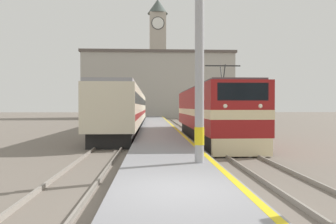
{
  "coord_description": "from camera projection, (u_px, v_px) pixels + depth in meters",
  "views": [
    {
      "loc": [
        -0.64,
        -7.45,
        2.33
      ],
      "look_at": [
        0.76,
        20.12,
        1.88
      ],
      "focal_mm": 35.0,
      "sensor_mm": 36.0,
      "label": 1
    }
  ],
  "objects": [
    {
      "name": "ground_plane",
      "position": [
        157.0,
        127.0,
        37.47
      ],
      "size": [
        200.0,
        200.0,
        0.0
      ],
      "primitive_type": "plane",
      "color": "#70665B"
    },
    {
      "name": "platform",
      "position": [
        158.0,
        128.0,
        32.47
      ],
      "size": [
        3.23,
        140.0,
        0.45
      ],
      "color": "gray",
      "rests_on": "ground"
    },
    {
      "name": "rail_track_near",
      "position": [
        192.0,
        130.0,
        32.65
      ],
      "size": [
        2.83,
        140.0,
        0.16
      ],
      "color": "#70665B",
      "rests_on": "ground"
    },
    {
      "name": "rail_track_far",
      "position": [
        128.0,
        130.0,
        32.33
      ],
      "size": [
        2.84,
        140.0,
        0.16
      ],
      "color": "#70665B",
      "rests_on": "ground"
    },
    {
      "name": "locomotive_train",
      "position": [
        210.0,
        113.0,
        22.91
      ],
      "size": [
        2.92,
        16.78,
        4.7
      ],
      "color": "black",
      "rests_on": "ground"
    },
    {
      "name": "passenger_train",
      "position": [
        128.0,
        109.0,
        32.06
      ],
      "size": [
        2.92,
        30.25,
        3.85
      ],
      "color": "black",
      "rests_on": "ground"
    },
    {
      "name": "catenary_mast",
      "position": [
        201.0,
        37.0,
        10.98
      ],
      "size": [
        2.79,
        0.33,
        8.56
      ],
      "color": "#9E9EA3",
      "rests_on": "platform"
    },
    {
      "name": "clock_tower",
      "position": [
        158.0,
        55.0,
        75.75
      ],
      "size": [
        4.67,
        4.67,
        27.18
      ],
      "color": "#ADA393",
      "rests_on": "ground"
    },
    {
      "name": "station_building",
      "position": [
        158.0,
        85.0,
        66.53
      ],
      "size": [
        30.53,
        7.41,
        13.37
      ],
      "color": "#A8A399",
      "rests_on": "ground"
    }
  ]
}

